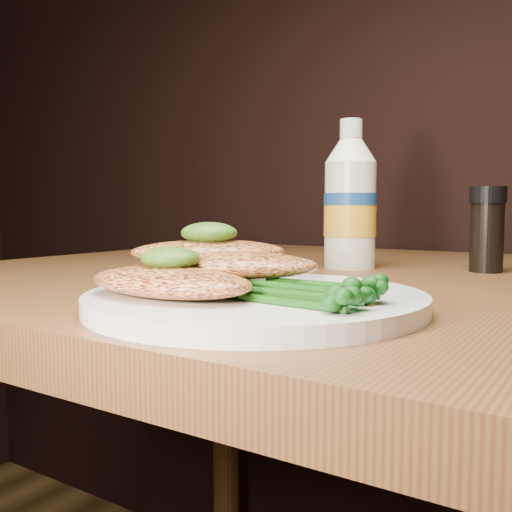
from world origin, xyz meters
The scene contains 9 objects.
plate centered at (-0.07, 0.79, 0.76)m, with size 0.26×0.26×0.01m, color white.
chicken_front centered at (-0.11, 0.73, 0.77)m, with size 0.14×0.07×0.02m, color #E38F48.
chicken_mid centered at (-0.09, 0.79, 0.78)m, with size 0.14×0.07×0.02m, color #E38F48.
chicken_back centered at (-0.13, 0.80, 0.79)m, with size 0.13×0.07×0.02m, color #E38F48.
pesto_front centered at (-0.11, 0.74, 0.79)m, with size 0.04×0.04×0.02m, color black.
pesto_back centered at (-0.13, 0.80, 0.81)m, with size 0.05×0.04×0.02m, color black.
broccolini_bundle centered at (-0.02, 0.77, 0.77)m, with size 0.13×0.10×0.02m, color #164C10, non-canonical shape.
mayo_bottle centered at (-0.13, 1.10, 0.84)m, with size 0.07×0.07×0.19m, color white, non-canonical shape.
pepper_grinder centered at (0.02, 1.15, 0.80)m, with size 0.04×0.04×0.10m, color black, non-canonical shape.
Camera 1 is at (0.17, 0.43, 0.83)m, focal length 40.24 mm.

